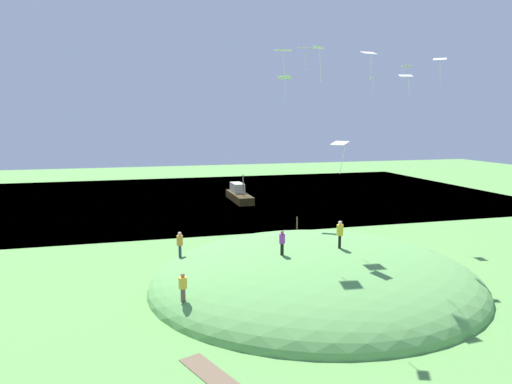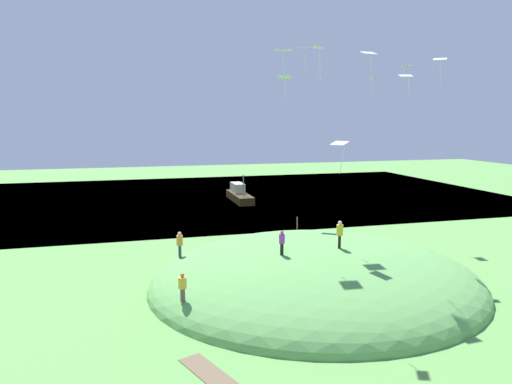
{
  "view_description": "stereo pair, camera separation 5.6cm",
  "coord_description": "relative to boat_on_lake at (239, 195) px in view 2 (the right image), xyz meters",
  "views": [
    {
      "loc": [
        38.75,
        -15.37,
        11.09
      ],
      "look_at": [
        0.82,
        -4.88,
        5.21
      ],
      "focal_mm": 33.55,
      "sensor_mm": 36.0,
      "label": 1
    },
    {
      "loc": [
        38.77,
        -15.32,
        11.09
      ],
      "look_at": [
        0.82,
        -4.88,
        5.21
      ],
      "focal_mm": 33.55,
      "sensor_mm": 36.0,
      "label": 2
    }
  ],
  "objects": [
    {
      "name": "kite_1",
      "position": [
        36.27,
        -0.15,
        14.4
      ],
      "size": [
        0.71,
        1.01,
        1.93
      ],
      "color": "white"
    },
    {
      "name": "lake_water",
      "position": [
        -4.74,
        0.07,
        -1.03
      ],
      "size": [
        48.69,
        80.0,
        0.4
      ],
      "primitive_type": "cube",
      "color": "#315067",
      "rests_on": "ground_plane"
    },
    {
      "name": "kite_7",
      "position": [
        25.01,
        -1.9,
        13.83
      ],
      "size": [
        1.28,
        1.38,
        2.08
      ],
      "color": "white"
    },
    {
      "name": "person_with_child",
      "position": [
        36.59,
        -5.93,
        2.87
      ],
      "size": [
        0.51,
        0.51,
        1.58
      ],
      "rotation": [
        0.0,
        0.0,
        5.29
      ],
      "color": "black",
      "rests_on": "grass_hill"
    },
    {
      "name": "kite_4",
      "position": [
        33.88,
        -5.05,
        14.73
      ],
      "size": [
        0.87,
        1.17,
        1.74
      ],
      "color": "white"
    },
    {
      "name": "kite_2",
      "position": [
        26.82,
        5.38,
        13.77
      ],
      "size": [
        0.91,
        0.89,
        1.34
      ],
      "color": "white"
    },
    {
      "name": "kite_5",
      "position": [
        36.66,
        -2.16,
        8.76
      ],
      "size": [
        1.21,
        1.1,
        2.07
      ],
      "color": "white"
    },
    {
      "name": "person_walking_path",
      "position": [
        36.39,
        -1.88,
        3.12
      ],
      "size": [
        0.61,
        0.61,
        1.83
      ],
      "rotation": [
        0.0,
        0.0,
        2.43
      ],
      "color": "black",
      "rests_on": "grass_hill"
    },
    {
      "name": "ground_plane",
      "position": [
        25.57,
        0.07,
        -0.83
      ],
      "size": [
        160.0,
        160.0,
        0.0
      ],
      "primitive_type": "plane",
      "color": "#5D9749"
    },
    {
      "name": "mooring_post",
      "position": [
        19.39,
        1.47,
        -0.14
      ],
      "size": [
        0.14,
        0.14,
        1.38
      ],
      "primitive_type": "cylinder",
      "color": "brown",
      "rests_on": "ground_plane"
    },
    {
      "name": "kite_9",
      "position": [
        38.68,
        -4.56,
        14.17
      ],
      "size": [
        0.98,
        0.88,
        1.97
      ],
      "color": "silver"
    },
    {
      "name": "kite_8",
      "position": [
        30.77,
        9.05,
        14.97
      ],
      "size": [
        1.18,
        1.23,
        2.1
      ],
      "color": "silver"
    },
    {
      "name": "kite_3",
      "position": [
        31.92,
        -2.66,
        15.26
      ],
      "size": [
        0.9,
        1.23,
        1.62
      ],
      "color": "silver"
    },
    {
      "name": "person_watching_kites",
      "position": [
        38.9,
        -12.46,
        1.35
      ],
      "size": [
        0.66,
        0.66,
        1.65
      ],
      "rotation": [
        0.0,
        0.0,
        5.51
      ],
      "color": "brown",
      "rests_on": "grass_hill"
    },
    {
      "name": "grass_hill",
      "position": [
        34.96,
        -2.96,
        -0.83
      ],
      "size": [
        21.65,
        22.66,
        5.68
      ],
      "primitive_type": "ellipsoid",
      "color": "#609F51",
      "rests_on": "ground_plane"
    },
    {
      "name": "kite_0",
      "position": [
        32.64,
        4.89,
        13.47
      ],
      "size": [
        0.87,
        1.09,
        1.51
      ],
      "color": "white"
    },
    {
      "name": "boat_on_lake",
      "position": [
        0.0,
        0.0,
        0.0
      ],
      "size": [
        8.71,
        2.08,
        3.94
      ],
      "rotation": [
        0.0,
        0.0,
        3.14
      ],
      "color": "#342810",
      "rests_on": "lake_water"
    },
    {
      "name": "person_on_hilltop",
      "position": [
        31.27,
        -11.74,
        1.83
      ],
      "size": [
        0.59,
        0.59,
        1.84
      ],
      "rotation": [
        0.0,
        0.0,
        2.69
      ],
      "color": "#29344C",
      "rests_on": "grass_hill"
    },
    {
      "name": "kite_10",
      "position": [
        23.78,
        10.51,
        15.25
      ],
      "size": [
        1.14,
        0.89,
        1.55
      ],
      "color": "silver"
    }
  ]
}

